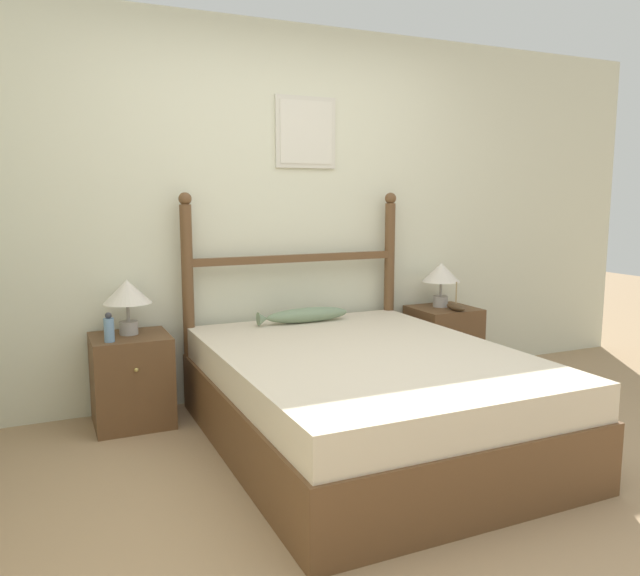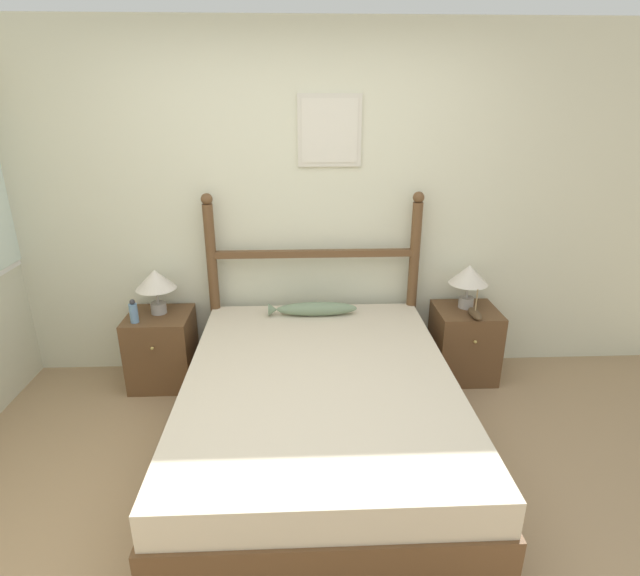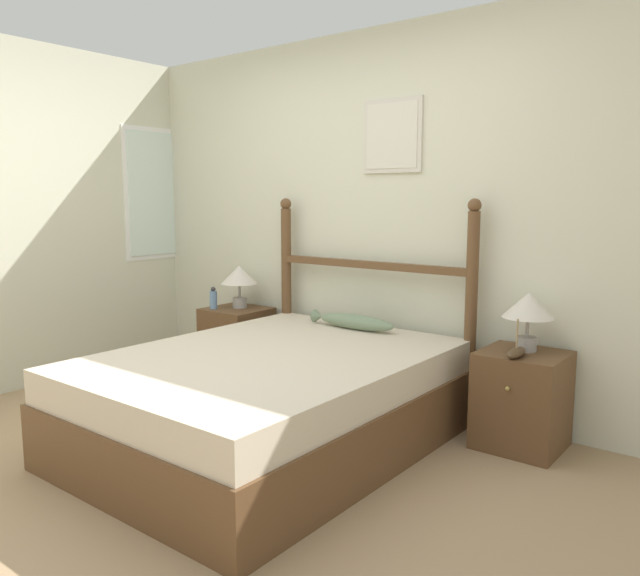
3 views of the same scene
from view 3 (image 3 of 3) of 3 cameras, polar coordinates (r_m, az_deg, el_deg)
ground_plane at (r=3.43m, az=-12.65°, el=-16.42°), size 16.00×16.00×0.00m
wall_back at (r=4.41m, az=4.53°, el=6.40°), size 6.40×0.08×2.55m
bed at (r=3.64m, az=-4.57°, el=-10.16°), size 1.58×2.10×0.54m
headboard at (r=4.31m, az=4.49°, el=-0.48°), size 1.59×0.08×1.42m
nightstand_left at (r=5.01m, az=-7.58°, el=-4.98°), size 0.46×0.45×0.56m
nightstand_right at (r=3.78m, az=17.95°, el=-9.70°), size 0.46×0.45×0.56m
table_lamp_left at (r=4.94m, az=-7.39°, el=1.02°), size 0.29×0.29×0.34m
table_lamp_right at (r=3.70m, az=18.51°, el=-1.75°), size 0.29×0.29×0.34m
bottle at (r=4.95m, az=-9.72°, el=-0.99°), size 0.06×0.06×0.17m
model_boat at (r=3.57m, az=17.51°, el=-5.62°), size 0.07×0.21×0.21m
fish_pillow at (r=4.20m, az=3.04°, el=-3.08°), size 0.65×0.12×0.10m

